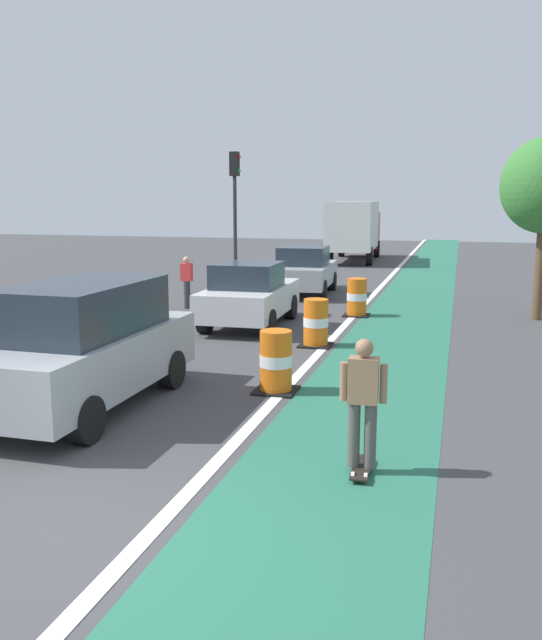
{
  "coord_description": "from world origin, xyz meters",
  "views": [
    {
      "loc": [
        3.77,
        -5.35,
        3.32
      ],
      "look_at": [
        0.43,
        6.35,
        1.1
      ],
      "focal_mm": 37.11,
      "sensor_mm": 36.0,
      "label": 1
    }
  ],
  "objects_px": {
    "parked_suv_nearest": "(85,345)",
    "traffic_light_corner": "(235,195)",
    "parked_sedan_third": "(304,271)",
    "traffic_barrel_back": "(357,298)",
    "pedestrian_crossing": "(187,281)",
    "delivery_truck_down_block": "(354,227)",
    "parked_sedan_second": "(249,295)",
    "traffic_barrel_front": "(276,362)",
    "traffic_barrel_mid": "(316,323)",
    "skateboarder_on_lane": "(363,402)"
  },
  "relations": [
    {
      "from": "traffic_barrel_back",
      "to": "parked_suv_nearest",
      "type": "bearing_deg",
      "value": -106.47
    },
    {
      "from": "parked_sedan_second",
      "to": "delivery_truck_down_block",
      "type": "xyz_separation_m",
      "value": [
        -0.27,
        19.55,
        1.01
      ]
    },
    {
      "from": "delivery_truck_down_block",
      "to": "traffic_barrel_front",
      "type": "bearing_deg",
      "value": -84.16
    },
    {
      "from": "skateboarder_on_lane",
      "to": "traffic_light_corner",
      "type": "xyz_separation_m",
      "value": [
        -7.32,
        16.58,
        2.59
      ]
    },
    {
      "from": "traffic_barrel_back",
      "to": "delivery_truck_down_block",
      "type": "xyz_separation_m",
      "value": [
        -2.78,
        17.25,
        1.31
      ]
    },
    {
      "from": "skateboarder_on_lane",
      "to": "traffic_barrel_mid",
      "type": "relative_size",
      "value": 1.55
    },
    {
      "from": "skateboarder_on_lane",
      "to": "delivery_truck_down_block",
      "type": "relative_size",
      "value": 0.22
    },
    {
      "from": "skateboarder_on_lane",
      "to": "traffic_barrel_back",
      "type": "xyz_separation_m",
      "value": [
        -1.76,
        11.12,
        -0.38
      ]
    },
    {
      "from": "pedestrian_crossing",
      "to": "parked_suv_nearest",
      "type": "bearing_deg",
      "value": -76.23
    },
    {
      "from": "parked_sedan_third",
      "to": "traffic_barrel_front",
      "type": "xyz_separation_m",
      "value": [
        2.28,
        -11.96,
        -0.3
      ]
    },
    {
      "from": "parked_sedan_second",
      "to": "parked_sedan_third",
      "type": "relative_size",
      "value": 0.99
    },
    {
      "from": "parked_suv_nearest",
      "to": "parked_sedan_third",
      "type": "relative_size",
      "value": 1.1
    },
    {
      "from": "parked_suv_nearest",
      "to": "pedestrian_crossing",
      "type": "distance_m",
      "value": 9.9
    },
    {
      "from": "traffic_barrel_front",
      "to": "pedestrian_crossing",
      "type": "bearing_deg",
      "value": 122.5
    },
    {
      "from": "traffic_barrel_front",
      "to": "traffic_light_corner",
      "type": "relative_size",
      "value": 0.21
    },
    {
      "from": "skateboarder_on_lane",
      "to": "traffic_barrel_front",
      "type": "bearing_deg",
      "value": 122.29
    },
    {
      "from": "parked_sedan_second",
      "to": "traffic_barrel_back",
      "type": "height_order",
      "value": "parked_sedan_second"
    },
    {
      "from": "parked_sedan_second",
      "to": "traffic_barrel_mid",
      "type": "bearing_deg",
      "value": -41.11
    },
    {
      "from": "pedestrian_crossing",
      "to": "skateboarder_on_lane",
      "type": "bearing_deg",
      "value": -57.56
    },
    {
      "from": "traffic_barrel_front",
      "to": "traffic_barrel_mid",
      "type": "bearing_deg",
      "value": 91.58
    },
    {
      "from": "parked_suv_nearest",
      "to": "pedestrian_crossing",
      "type": "height_order",
      "value": "parked_suv_nearest"
    },
    {
      "from": "parked_sedan_third",
      "to": "traffic_barrel_mid",
      "type": "height_order",
      "value": "parked_sedan_third"
    },
    {
      "from": "traffic_light_corner",
      "to": "traffic_barrel_back",
      "type": "bearing_deg",
      "value": -44.48
    },
    {
      "from": "traffic_barrel_back",
      "to": "traffic_light_corner",
      "type": "distance_m",
      "value": 8.35
    },
    {
      "from": "delivery_truck_down_block",
      "to": "traffic_light_corner",
      "type": "distance_m",
      "value": 12.22
    },
    {
      "from": "parked_suv_nearest",
      "to": "traffic_barrel_front",
      "type": "bearing_deg",
      "value": 32.43
    },
    {
      "from": "skateboarder_on_lane",
      "to": "parked_sedan_second",
      "type": "bearing_deg",
      "value": 115.85
    },
    {
      "from": "traffic_barrel_front",
      "to": "delivery_truck_down_block",
      "type": "height_order",
      "value": "delivery_truck_down_block"
    },
    {
      "from": "traffic_barrel_mid",
      "to": "delivery_truck_down_block",
      "type": "xyz_separation_m",
      "value": [
        -2.48,
        21.49,
        1.31
      ]
    },
    {
      "from": "traffic_light_corner",
      "to": "parked_sedan_second",
      "type": "bearing_deg",
      "value": -68.55
    },
    {
      "from": "traffic_light_corner",
      "to": "traffic_barrel_front",
      "type": "bearing_deg",
      "value": -68.3
    },
    {
      "from": "traffic_barrel_front",
      "to": "delivery_truck_down_block",
      "type": "relative_size",
      "value": 0.14
    },
    {
      "from": "parked_sedan_second",
      "to": "pedestrian_crossing",
      "type": "relative_size",
      "value": 2.58
    },
    {
      "from": "parked_suv_nearest",
      "to": "parked_sedan_third",
      "type": "distance_m",
      "value": 13.67
    },
    {
      "from": "parked_suv_nearest",
      "to": "traffic_barrel_mid",
      "type": "bearing_deg",
      "value": 64.88
    },
    {
      "from": "parked_sedan_third",
      "to": "traffic_barrel_back",
      "type": "bearing_deg",
      "value": -57.79
    },
    {
      "from": "delivery_truck_down_block",
      "to": "traffic_light_corner",
      "type": "relative_size",
      "value": 1.51
    },
    {
      "from": "traffic_barrel_front",
      "to": "traffic_barrel_back",
      "type": "bearing_deg",
      "value": 88.61
    },
    {
      "from": "parked_sedan_third",
      "to": "traffic_barrel_back",
      "type": "distance_m",
      "value": 4.66
    },
    {
      "from": "skateboarder_on_lane",
      "to": "traffic_barrel_back",
      "type": "height_order",
      "value": "skateboarder_on_lane"
    },
    {
      "from": "parked_suv_nearest",
      "to": "parked_sedan_third",
      "type": "bearing_deg",
      "value": 88.32
    },
    {
      "from": "parked_sedan_third",
      "to": "delivery_truck_down_block",
      "type": "relative_size",
      "value": 0.54
    },
    {
      "from": "traffic_barrel_back",
      "to": "delivery_truck_down_block",
      "type": "bearing_deg",
      "value": 99.15
    },
    {
      "from": "parked_sedan_second",
      "to": "pedestrian_crossing",
      "type": "distance_m",
      "value": 3.49
    },
    {
      "from": "parked_suv_nearest",
      "to": "traffic_light_corner",
      "type": "xyz_separation_m",
      "value": [
        -2.69,
        15.2,
        2.47
      ]
    },
    {
      "from": "parked_suv_nearest",
      "to": "pedestrian_crossing",
      "type": "xyz_separation_m",
      "value": [
        -2.36,
        9.61,
        -0.17
      ]
    },
    {
      "from": "skateboarder_on_lane",
      "to": "parked_sedan_third",
      "type": "xyz_separation_m",
      "value": [
        -4.23,
        15.05,
        -0.08
      ]
    },
    {
      "from": "parked_suv_nearest",
      "to": "traffic_barrel_back",
      "type": "relative_size",
      "value": 4.22
    },
    {
      "from": "traffic_barrel_front",
      "to": "traffic_barrel_mid",
      "type": "distance_m",
      "value": 3.8
    },
    {
      "from": "parked_sedan_third",
      "to": "parked_sedan_second",
      "type": "bearing_deg",
      "value": -90.34
    }
  ]
}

